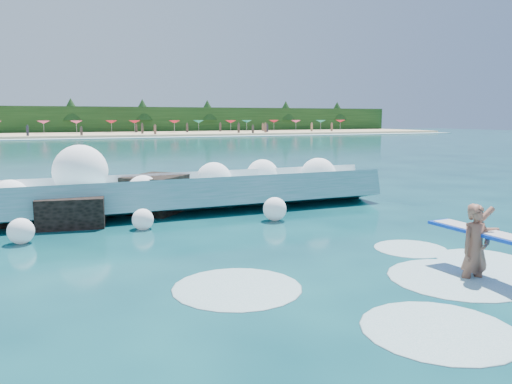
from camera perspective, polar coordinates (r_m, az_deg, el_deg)
ground at (r=10.33m, az=-3.23°, el=-8.61°), size 200.00×200.00×0.00m
beach at (r=87.38m, az=-21.44°, el=6.08°), size 140.00×20.00×0.40m
wet_band at (r=76.40m, az=-21.10°, el=5.71°), size 140.00×5.00×0.08m
treeline at (r=97.33m, az=-21.76°, el=7.61°), size 140.00×4.00×5.00m
breaking_wave at (r=16.23m, az=-15.80°, el=-0.66°), size 18.02×2.81×1.55m
rock_cluster at (r=15.78m, az=-21.82°, el=-1.58°), size 8.41×3.30×1.39m
surfer_with_board at (r=10.27m, az=24.00°, el=-5.71°), size 0.92×2.91×1.76m
wave_spray at (r=16.03m, az=-15.83°, el=1.02°), size 15.59×4.23×2.25m
surf_foam at (r=9.91m, az=18.23°, el=-9.80°), size 9.34×5.73×0.13m
beach_umbrellas at (r=89.12m, az=-21.61°, el=7.43°), size 111.93×6.67×0.50m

